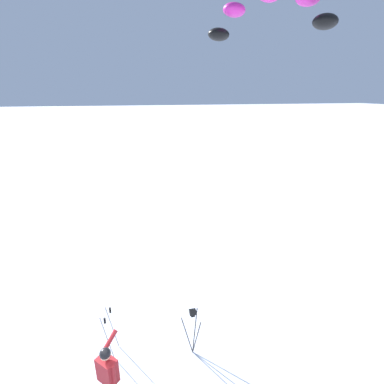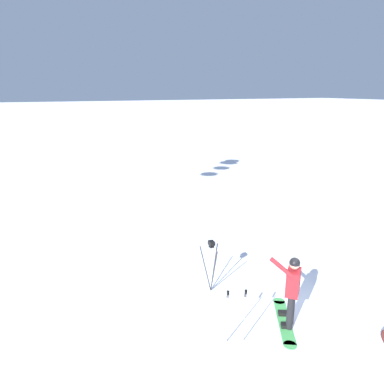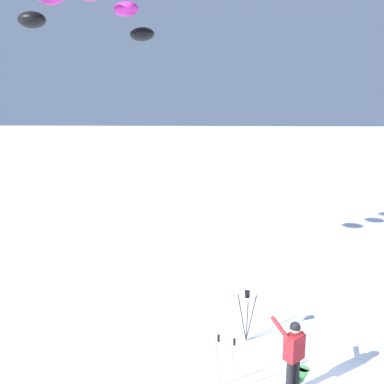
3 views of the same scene
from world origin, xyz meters
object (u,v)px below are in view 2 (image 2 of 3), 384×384
Objects in this scene: camera_tripod at (211,255)px; ski_poles at (236,310)px; snowboard at (284,321)px; snowboarder at (292,286)px.

ski_poles is (0.55, 2.00, -0.15)m from camera_tripod.
camera_tripod is (0.83, -1.81, 0.94)m from snowboard.
snowboarder is at bearing -178.61° from ski_poles.
snowboard is at bearing 114.69° from camera_tripod.
snowboard is (0.00, -0.16, -0.93)m from snowboarder.
camera_tripod is at bearing -65.31° from snowboard.
camera_tripod is 1.10× the size of ski_poles.
ski_poles is (1.38, 0.03, -0.15)m from snowboarder.
snowboarder is at bearing 90.26° from snowboard.
snowboarder is 0.95m from snowboard.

